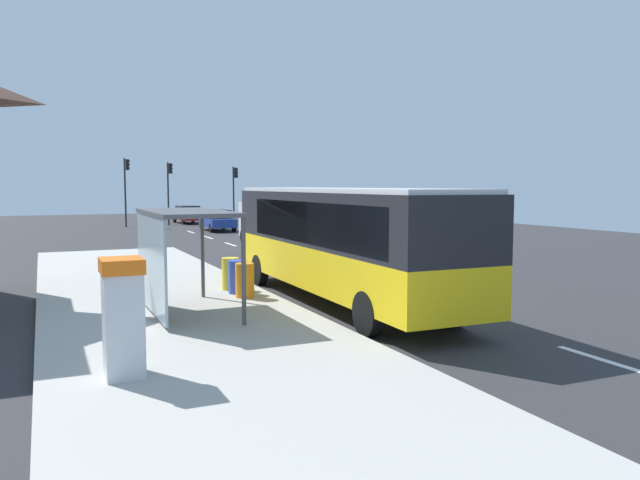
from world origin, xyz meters
name	(u,v)px	position (x,y,z in m)	size (l,w,h in m)	color
ground_plane	(255,254)	(0.00, 14.00, -0.02)	(56.00, 92.00, 0.04)	#2D2D30
sidewalk_platform	(166,308)	(-6.40, 2.00, 0.09)	(6.20, 30.00, 0.18)	#ADAAA3
lane_stripe_seg_0	(605,361)	(0.25, -6.00, 0.01)	(0.16, 2.20, 0.01)	silver
lane_stripe_seg_1	(445,311)	(0.25, -1.00, 0.01)	(0.16, 2.20, 0.01)	silver
lane_stripe_seg_2	(356,283)	(0.25, 4.00, 0.01)	(0.16, 2.20, 0.01)	silver
lane_stripe_seg_3	(299,266)	(0.25, 9.00, 0.01)	(0.16, 2.20, 0.01)	silver
lane_stripe_seg_4	(260,253)	(0.25, 14.00, 0.01)	(0.16, 2.20, 0.01)	silver
lane_stripe_seg_5	(231,244)	(0.25, 19.00, 0.01)	(0.16, 2.20, 0.01)	silver
lane_stripe_seg_6	(208,237)	(0.25, 24.00, 0.01)	(0.16, 2.20, 0.01)	silver
lane_stripe_seg_7	(191,232)	(0.25, 29.00, 0.01)	(0.16, 2.20, 0.01)	silver
bus	(341,237)	(-1.71, 1.21, 1.84)	(2.68, 11.05, 3.21)	yellow
white_van	(269,220)	(2.20, 18.10, 1.34)	(2.12, 5.24, 2.30)	white
sedan_near	(217,220)	(2.30, 29.50, 0.79)	(1.92, 4.44, 1.52)	navy
sedan_far	(188,214)	(2.30, 39.17, 0.79)	(2.01, 4.48, 1.52)	#A51919
ticket_machine	(123,316)	(-8.14, -3.82, 1.17)	(0.66, 0.76, 1.94)	silver
recycling_bin_orange	(245,280)	(-4.20, 2.20, 0.66)	(0.52, 0.52, 0.95)	orange
recycling_bin_blue	(237,277)	(-4.20, 2.90, 0.66)	(0.52, 0.52, 0.95)	blue
recycling_bin_yellow	(231,274)	(-4.20, 3.60, 0.66)	(0.52, 0.52, 0.95)	yellow
traffic_light_near_side	(235,186)	(5.50, 35.77, 3.22)	(0.49, 0.28, 4.82)	#2D2D2D
traffic_light_far_side	(126,182)	(-3.11, 36.57, 3.57)	(0.49, 0.28, 5.41)	#2D2D2D
traffic_light_median	(169,184)	(0.40, 37.37, 3.42)	(0.49, 0.28, 5.16)	#2D2D2D
bus_shelter	(173,235)	(-6.41, 0.81, 2.10)	(1.80, 4.00, 2.50)	#4C4C51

